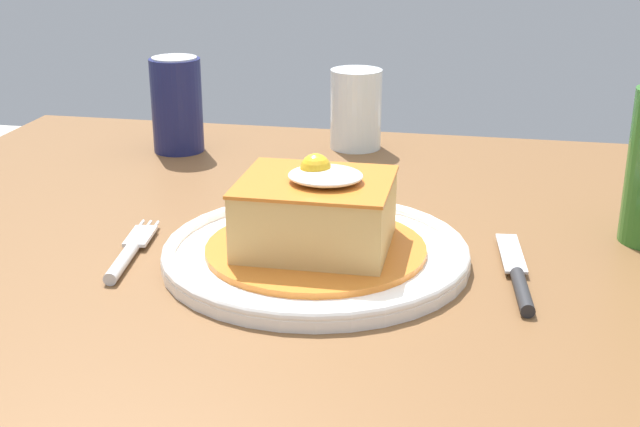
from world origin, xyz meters
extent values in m
cube|color=brown|center=(0.00, 0.00, 0.72)|extent=(1.20, 0.87, 0.04)
cylinder|color=brown|center=(-0.52, 0.36, 0.35)|extent=(0.07, 0.07, 0.70)
cylinder|color=white|center=(-0.08, -0.04, 0.75)|extent=(0.28, 0.28, 0.01)
torus|color=white|center=(-0.08, -0.04, 0.75)|extent=(0.28, 0.28, 0.01)
cylinder|color=#C66B23|center=(-0.08, -0.04, 0.75)|extent=(0.20, 0.20, 0.01)
cube|color=tan|center=(-0.08, -0.04, 0.79)|extent=(0.13, 0.12, 0.06)
cube|color=#C66B23|center=(-0.08, -0.04, 0.82)|extent=(0.14, 0.12, 0.00)
ellipsoid|color=white|center=(-0.07, -0.05, 0.83)|extent=(0.07, 0.06, 0.01)
sphere|color=yellow|center=(-0.08, -0.04, 0.83)|extent=(0.03, 0.03, 0.03)
cylinder|color=silver|center=(-0.25, -0.09, 0.75)|extent=(0.02, 0.08, 0.01)
cube|color=silver|center=(-0.25, -0.03, 0.75)|extent=(0.03, 0.05, 0.00)
cylinder|color=silver|center=(-0.25, 0.00, 0.75)|extent=(0.01, 0.03, 0.00)
cylinder|color=silver|center=(-0.26, 0.00, 0.75)|extent=(0.01, 0.03, 0.00)
cylinder|color=silver|center=(-0.27, 0.00, 0.75)|extent=(0.01, 0.03, 0.00)
cylinder|color=#262628|center=(0.11, -0.08, 0.75)|extent=(0.02, 0.08, 0.01)
cube|color=silver|center=(0.10, 0.00, 0.75)|extent=(0.03, 0.09, 0.00)
cylinder|color=#191E51|center=(-0.33, 0.29, 0.80)|extent=(0.07, 0.07, 0.12)
cylinder|color=silver|center=(-0.33, 0.29, 0.86)|extent=(0.06, 0.06, 0.00)
cylinder|color=#3F2314|center=(-0.10, 0.35, 0.77)|extent=(0.06, 0.06, 0.06)
cylinder|color=silver|center=(-0.10, 0.35, 0.79)|extent=(0.07, 0.07, 0.10)
camera|label=1|loc=(0.07, -0.75, 1.06)|focal=48.11mm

